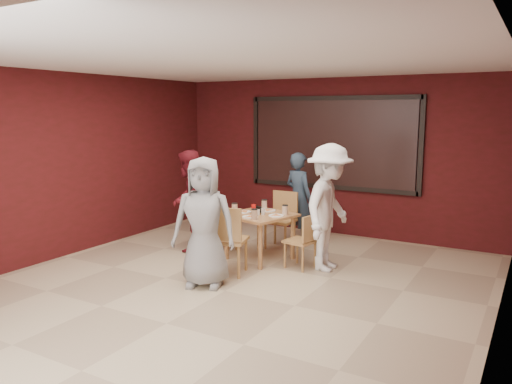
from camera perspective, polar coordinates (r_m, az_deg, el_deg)
The scene contains 11 objects.
floor at distance 6.34m, azimuth -3.54°, elevation -11.21°, with size 7.00×7.00×0.00m, color tan.
window_blinds at distance 9.03m, azimuth 8.60°, elevation 5.55°, with size 3.00×0.02×1.50m, color black.
dining_table at distance 7.46m, azimuth 0.40°, elevation -3.12°, with size 1.07×1.07×0.85m.
chair_front at distance 6.75m, azimuth -3.30°, elevation -5.11°, with size 0.58×0.58×0.96m.
chair_back at distance 8.18m, azimuth 3.01°, elevation -2.76°, with size 0.45×0.45×0.91m.
chair_left at distance 7.95m, azimuth -4.49°, elevation -3.18°, with size 0.47×0.47×0.90m.
chair_right at distance 7.08m, azimuth 5.51°, elevation -5.27°, with size 0.44×0.44×0.79m.
diner_front at distance 6.33m, azimuth -5.96°, elevation -3.45°, with size 0.81×0.53×1.66m, color gray.
diner_back at distance 8.46m, azimuth 4.90°, elevation -0.64°, with size 0.56×0.37×1.54m, color #2D3E50.
diner_left at distance 8.01m, azimuth -7.70°, elevation -0.98°, with size 0.78×0.61×1.61m, color maroon.
diner_right at distance 7.00m, azimuth 8.34°, elevation -1.77°, with size 1.15×0.66×1.78m, color white.
Camera 1 is at (3.30, -4.94, 2.21)m, focal length 35.00 mm.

